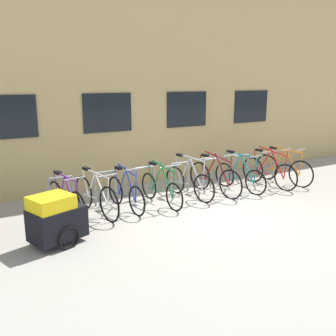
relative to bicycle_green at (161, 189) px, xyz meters
name	(u,v)px	position (x,y,z in m)	size (l,w,h in m)	color
ground_plane	(217,217)	(0.64, -1.32, -0.37)	(42.00, 42.00, 0.00)	#9E998E
storefront_building	(105,64)	(0.64, 5.30, 3.00)	(28.00, 6.89, 6.73)	tan
bike_rack	(180,174)	(0.85, 0.58, 0.11)	(6.54, 0.05, 0.80)	gray
bicycle_green	(161,189)	(0.00, 0.00, 0.00)	(0.44, 1.73, 1.05)	black
bicycle_red	(269,172)	(3.29, -0.06, 0.03)	(0.46, 1.81, 1.11)	black
bicycle_white	(96,196)	(-1.54, 0.08, 0.03)	(0.51, 1.83, 0.99)	black
bicycle_maroon	(215,178)	(1.57, 0.06, 0.04)	(0.48, 1.81, 1.11)	black
bicycle_blue	(126,193)	(-0.86, 0.06, 0.00)	(0.44, 1.63, 1.05)	black
bicycle_silver	(189,182)	(0.84, 0.12, 0.02)	(0.49, 1.72, 1.08)	black
bicycle_orange	(283,169)	(3.86, -0.03, 0.03)	(0.52, 1.82, 1.05)	black
bicycle_purple	(66,201)	(-2.17, 0.12, 0.02)	(0.50, 1.71, 0.99)	black
bicycle_teal	(240,176)	(2.33, 0.00, 0.01)	(0.49, 1.68, 1.04)	black
bike_trailer	(56,219)	(-2.63, -1.04, 0.10)	(1.47, 0.87, 0.92)	black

